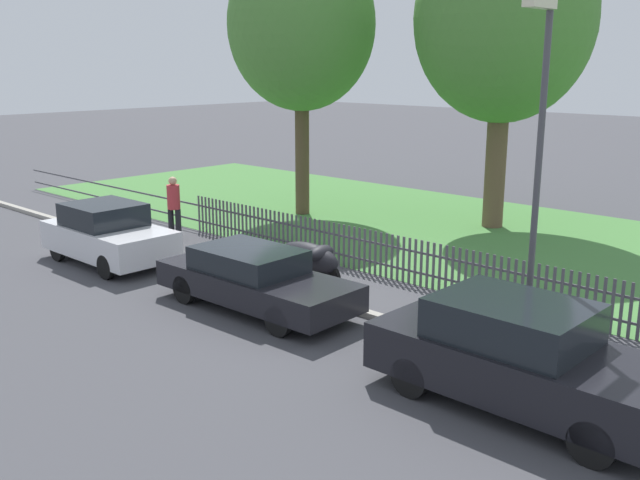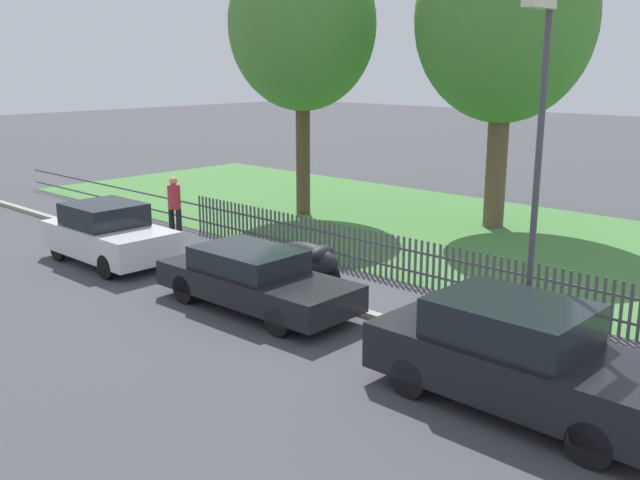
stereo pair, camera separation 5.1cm
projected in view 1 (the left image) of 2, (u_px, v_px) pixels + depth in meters
The scene contains 12 objects.
ground_plane at pixel (295, 297), 15.41m from camera, with size 120.00×120.00×0.00m, color #424247.
kerb_stone at pixel (298, 293), 15.46m from camera, with size 34.35×0.20×0.12m, color #9E998E.
grass_strip at pixel (480, 236), 20.84m from camera, with size 34.35×10.41×0.01m, color #477F3D.
park_fence at pixel (368, 251), 17.03m from camera, with size 34.35×0.05×1.08m.
parked_car_silver_hatchback at pixel (108, 234), 17.86m from camera, with size 3.76×1.77×1.51m.
parked_car_black_saloon at pixel (254, 278), 14.52m from camera, with size 4.54×1.77×1.25m.
parked_car_navy_estate at pixel (521, 356), 10.30m from camera, with size 4.52×1.86×1.59m.
covered_motorcycle at pixel (309, 259), 16.19m from camera, with size 1.88×0.76×0.96m.
tree_nearest_kerb at pixel (301, 26), 22.47m from camera, with size 4.69×4.69×8.79m.
tree_behind_motorcycle at pixel (504, 19), 20.55m from camera, with size 5.23×5.23×9.18m.
pedestrian_near_fence at pixel (174, 204), 20.26m from camera, with size 0.46×0.46×1.80m.
street_lamp at pixel (537, 142), 11.35m from camera, with size 0.20×0.79×5.89m.
Camera 1 is at (10.40, -10.34, 4.91)m, focal length 40.00 mm.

